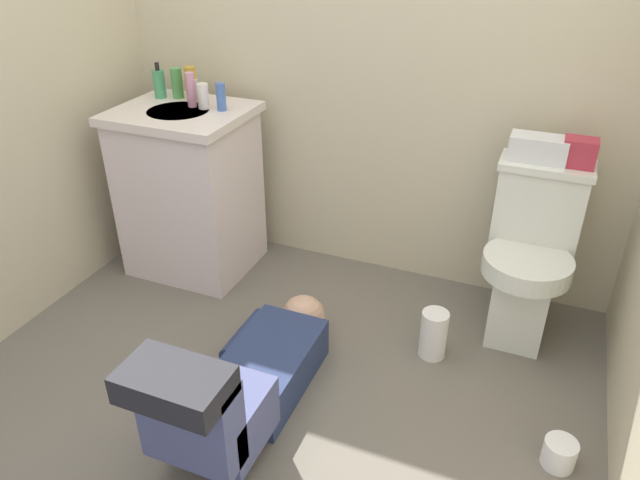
# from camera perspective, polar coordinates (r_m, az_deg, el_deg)

# --- Properties ---
(ground_plane) EXTENTS (2.90, 3.02, 0.04)m
(ground_plane) POSITION_cam_1_polar(r_m,az_deg,el_deg) (2.40, -4.50, -14.23)
(ground_plane) COLOR #676155
(wall_back) EXTENTS (2.56, 0.08, 2.40)m
(wall_back) POSITION_cam_1_polar(r_m,az_deg,el_deg) (2.73, 4.82, 20.35)
(wall_back) COLOR beige
(wall_back) RESTS_ON ground_plane
(toilet) EXTENTS (0.36, 0.46, 0.75)m
(toilet) POSITION_cam_1_polar(r_m,az_deg,el_deg) (2.60, 19.38, -1.47)
(toilet) COLOR silver
(toilet) RESTS_ON ground_plane
(vanity_cabinet) EXTENTS (0.60, 0.52, 0.82)m
(vanity_cabinet) POSITION_cam_1_polar(r_m,az_deg,el_deg) (2.97, -12.35, 4.75)
(vanity_cabinet) COLOR silver
(vanity_cabinet) RESTS_ON ground_plane
(faucet) EXTENTS (0.02, 0.02, 0.10)m
(faucet) POSITION_cam_1_polar(r_m,az_deg,el_deg) (2.93, -11.78, 13.86)
(faucet) COLOR silver
(faucet) RESTS_ON vanity_cabinet
(person_plumber) EXTENTS (0.39, 1.06, 0.52)m
(person_plumber) POSITION_cam_1_polar(r_m,az_deg,el_deg) (2.17, -7.37, -13.15)
(person_plumber) COLOR navy
(person_plumber) RESTS_ON ground_plane
(tissue_box) EXTENTS (0.22, 0.11, 0.10)m
(tissue_box) POSITION_cam_1_polar(r_m,az_deg,el_deg) (2.50, 20.19, 8.24)
(tissue_box) COLOR silver
(tissue_box) RESTS_ON toilet
(toiletry_bag) EXTENTS (0.12, 0.09, 0.11)m
(toiletry_bag) POSITION_cam_1_polar(r_m,az_deg,el_deg) (2.50, 23.62, 7.69)
(toiletry_bag) COLOR #B22D3F
(toiletry_bag) RESTS_ON toilet
(soap_dispenser) EXTENTS (0.06, 0.06, 0.17)m
(soap_dispenser) POSITION_cam_1_polar(r_m,az_deg,el_deg) (3.02, -15.15, 14.28)
(soap_dispenser) COLOR #449962
(soap_dispenser) RESTS_ON vanity_cabinet
(bottle_green) EXTENTS (0.05, 0.05, 0.14)m
(bottle_green) POSITION_cam_1_polar(r_m,az_deg,el_deg) (2.99, -13.53, 14.41)
(bottle_green) COLOR #4D9B4C
(bottle_green) RESTS_ON vanity_cabinet
(bottle_amber) EXTENTS (0.05, 0.05, 0.15)m
(bottle_amber) POSITION_cam_1_polar(r_m,az_deg,el_deg) (2.94, -12.26, 14.45)
(bottle_amber) COLOR gold
(bottle_amber) RESTS_ON vanity_cabinet
(bottle_pink) EXTENTS (0.04, 0.04, 0.16)m
(bottle_pink) POSITION_cam_1_polar(r_m,az_deg,el_deg) (2.84, -12.26, 13.89)
(bottle_pink) COLOR pink
(bottle_pink) RESTS_ON vanity_cabinet
(bottle_white) EXTENTS (0.05, 0.05, 0.11)m
(bottle_white) POSITION_cam_1_polar(r_m,az_deg,el_deg) (2.80, -11.13, 13.38)
(bottle_white) COLOR white
(bottle_white) RESTS_ON vanity_cabinet
(bottle_blue) EXTENTS (0.04, 0.04, 0.12)m
(bottle_blue) POSITION_cam_1_polar(r_m,az_deg,el_deg) (2.76, -9.46, 13.38)
(bottle_blue) COLOR #4367B4
(bottle_blue) RESTS_ON vanity_cabinet
(paper_towel_roll) EXTENTS (0.11, 0.11, 0.21)m
(paper_towel_roll) POSITION_cam_1_polar(r_m,az_deg,el_deg) (2.50, 10.82, -8.85)
(paper_towel_roll) COLOR white
(paper_towel_roll) RESTS_ON ground_plane
(toilet_paper_roll) EXTENTS (0.11, 0.11, 0.10)m
(toilet_paper_roll) POSITION_cam_1_polar(r_m,az_deg,el_deg) (2.24, 21.95, -18.43)
(toilet_paper_roll) COLOR white
(toilet_paper_roll) RESTS_ON ground_plane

